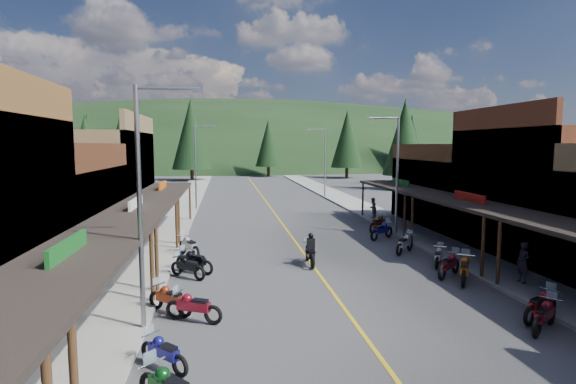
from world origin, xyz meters
name	(u,v)px	position (x,y,z in m)	size (l,w,h in m)	color
ground	(318,272)	(0.00, 0.00, 0.00)	(220.00, 220.00, 0.00)	#38383A
centerline	(273,212)	(0.00, 20.00, 0.01)	(0.15, 90.00, 0.01)	gold
sidewalk_west	(177,213)	(-8.70, 20.00, 0.07)	(3.40, 94.00, 0.15)	gray
sidewalk_east	(364,209)	(8.70, 20.00, 0.07)	(3.40, 94.00, 0.15)	gray
shop_west_2	(26,221)	(-13.75, 1.70, 2.53)	(10.90, 9.00, 6.20)	#3F2111
shop_west_3	(86,183)	(-13.78, 11.30, 3.52)	(10.90, 10.20, 8.20)	brown
shop_east_2	(555,192)	(13.78, 1.70, 3.52)	(10.90, 9.00, 8.20)	#562B19
shop_east_3	(463,192)	(13.75, 11.30, 2.53)	(10.90, 10.20, 6.20)	#4C2D16
streetlight_0	(144,197)	(-6.95, -6.00, 4.46)	(2.16, 0.18, 8.00)	gray
streetlight_1	(197,163)	(-6.95, 22.00, 4.46)	(2.16, 0.18, 8.00)	gray
streetlight_2	(395,170)	(6.95, 8.00, 4.46)	(2.16, 0.18, 8.00)	gray
streetlight_3	(324,159)	(6.95, 30.00, 4.46)	(2.16, 0.18, 8.00)	gray
ridge_hill	(238,163)	(0.00, 135.00, 0.00)	(310.00, 140.00, 60.00)	black
pine_0	(14,143)	(-40.00, 62.00, 6.48)	(5.04, 5.04, 11.00)	black
pine_1	(122,139)	(-24.00, 70.00, 7.24)	(5.88, 5.88, 12.50)	black
pine_2	(191,134)	(-10.00, 58.00, 7.99)	(6.72, 6.72, 14.00)	black
pine_3	(268,143)	(4.00, 66.00, 6.48)	(5.04, 5.04, 11.00)	black
pine_4	(347,139)	(18.00, 60.00, 7.24)	(5.88, 5.88, 12.50)	black
pine_5	(404,136)	(34.00, 72.00, 7.99)	(6.72, 6.72, 14.00)	black
pine_6	(477,143)	(46.00, 64.00, 6.48)	(5.04, 5.04, 11.00)	black
pine_7	(88,139)	(-32.00, 76.00, 7.24)	(5.88, 5.88, 12.50)	black
pine_8	(86,146)	(-22.00, 40.00, 5.98)	(4.48, 4.48, 10.00)	black
pine_9	(411,143)	(24.00, 45.00, 6.38)	(4.93, 4.93, 10.80)	black
pine_10	(133,141)	(-18.00, 50.00, 6.78)	(5.38, 5.38, 11.60)	black
pine_11	(405,137)	(20.00, 38.00, 7.19)	(5.82, 5.82, 12.40)	black
bike_west_4	(164,351)	(-6.10, -8.72, 0.54)	(0.63, 1.88, 1.08)	navy
bike_west_5	(194,305)	(-5.52, -5.45, 0.60)	(0.70, 2.11, 1.20)	maroon
bike_west_6	(170,297)	(-6.43, -4.50, 0.60)	(0.70, 2.10, 1.20)	maroon
bike_west_7	(188,266)	(-6.13, -0.16, 0.59)	(0.69, 2.07, 1.18)	black
bike_west_8	(194,260)	(-5.90, 0.68, 0.63)	(0.73, 2.20, 1.26)	black
bike_west_9	(189,245)	(-6.38, 3.95, 0.66)	(0.77, 2.30, 1.32)	#A1A1A6
bike_east_4	(544,314)	(5.98, -7.84, 0.59)	(0.69, 2.06, 1.18)	maroon
bike_east_5	(541,304)	(6.46, -7.03, 0.61)	(0.71, 2.14, 1.22)	maroon
bike_east_6	(465,268)	(6.16, -2.52, 0.67)	(0.78, 2.33, 1.33)	#9A420B
bike_east_7	(449,264)	(5.91, -1.62, 0.62)	(0.73, 2.18, 1.25)	maroon
bike_east_8	(439,256)	(6.28, 0.17, 0.55)	(0.65, 1.94, 1.11)	#ABABB0
bike_east_9	(405,243)	(5.66, 3.01, 0.62)	(0.72, 2.17, 1.24)	#98979C
bike_east_10	(382,230)	(5.67, 6.82, 0.65)	(0.76, 2.28, 1.30)	navy
bike_east_11	(378,223)	(6.32, 9.29, 0.67)	(0.78, 2.33, 1.33)	#64200D
rider_on_bike	(310,252)	(-0.12, 1.32, 0.69)	(0.82, 2.28, 1.72)	black
pedestrian_east_a	(523,262)	(8.38, -3.37, 1.06)	(0.66, 0.44, 1.82)	black
pedestrian_east_b	(373,207)	(7.69, 14.67, 0.97)	(0.80, 0.46, 1.64)	brown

